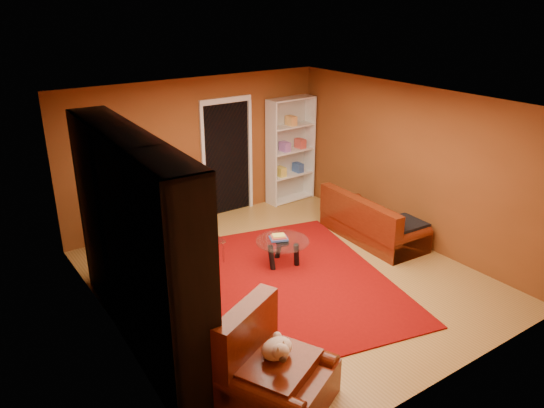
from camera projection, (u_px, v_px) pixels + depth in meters
floor at (287, 279)px, 7.85m from camera, size 5.00×5.50×0.05m
ceiling at (290, 101)px, 6.87m from camera, size 5.00×5.50×0.05m
wall_back at (197, 151)px, 9.48m from camera, size 5.00×0.05×2.60m
wall_left at (110, 241)px, 6.02m from camera, size 0.05×5.50×2.60m
wall_right at (412, 165)px, 8.70m from camera, size 0.05×5.50×2.60m
doorway at (227, 159)px, 9.86m from camera, size 1.06×0.60×2.16m
rug at (277, 283)px, 7.67m from camera, size 3.85×4.24×0.02m
media_unit at (136, 242)px, 6.05m from camera, size 0.66×3.33×2.54m
christmas_tree at (138, 199)px, 8.43m from camera, size 1.09×1.09×1.82m
gift_box_green at (172, 235)px, 8.97m from camera, size 0.24×0.24×0.23m
gift_box_red at (177, 238)px, 8.91m from camera, size 0.24×0.24×0.19m
white_bookshelf at (291, 151)px, 10.45m from camera, size 1.00×0.40×2.13m
armchair at (279, 370)px, 5.30m from camera, size 1.42×1.42×0.83m
dog at (277, 349)px, 5.29m from camera, size 0.49×0.44×0.27m
sofa at (374, 216)px, 8.98m from camera, size 0.94×1.91×0.81m
coffee_table at (282, 252)px, 8.15m from camera, size 1.07×1.07×0.51m
acrylic_chair at (209, 240)px, 8.16m from camera, size 0.40×0.43×0.76m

